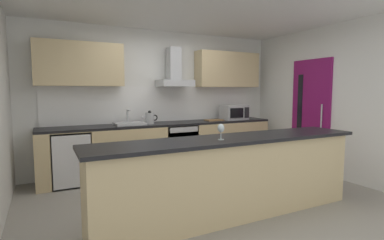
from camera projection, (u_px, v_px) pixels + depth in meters
ground at (204, 197)px, 4.20m from camera, size 5.85×4.54×0.02m
ceiling at (205, 6)px, 3.94m from camera, size 5.85×4.54×0.02m
wall_back at (158, 100)px, 5.69m from camera, size 5.85×0.12×2.60m
wall_right at (329, 101)px, 5.18m from camera, size 0.12×4.54×2.60m
backsplash_tile at (160, 104)px, 5.64m from camera, size 4.12×0.02×0.66m
counter_back at (166, 147)px, 5.44m from camera, size 4.27×0.60×0.90m
counter_island at (231, 177)px, 3.49m from camera, size 3.39×0.64×0.94m
upper_cabinets at (162, 67)px, 5.43m from camera, size 4.21×0.32×0.70m
side_door at (310, 116)px, 5.46m from camera, size 0.08×0.85×2.05m
oven at (178, 146)px, 5.52m from camera, size 0.60×0.62×0.80m
refrigerator at (71, 158)px, 4.69m from camera, size 0.58×0.60×0.85m
microwave at (234, 112)px, 5.99m from camera, size 0.50×0.38×0.30m
sink at (129, 123)px, 5.08m from camera, size 0.50×0.40×0.26m
kettle at (150, 118)px, 5.19m from camera, size 0.29×0.15×0.24m
range_hood at (174, 74)px, 5.50m from camera, size 0.62×0.45×0.72m
wine_glass at (221, 129)px, 3.27m from camera, size 0.08×0.08×0.18m
chopping_board at (214, 120)px, 5.79m from camera, size 0.34×0.22×0.02m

